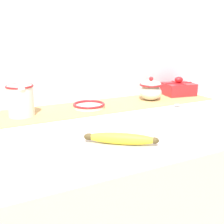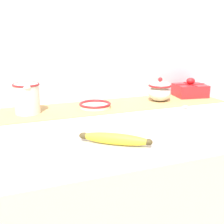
% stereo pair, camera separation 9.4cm
% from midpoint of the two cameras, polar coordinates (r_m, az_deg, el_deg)
% --- Properties ---
extents(back_wall, '(2.24, 0.04, 2.40)m').
position_cam_midpoint_polar(back_wall, '(1.28, -12.69, 15.42)').
color(back_wall, silver).
rests_on(back_wall, ground_plane).
extents(table_runner, '(1.33, 0.24, 0.00)m').
position_cam_midpoint_polar(table_runner, '(1.18, -9.96, 0.46)').
color(table_runner, tan).
rests_on(table_runner, countertop).
extents(cream_pitcher, '(0.10, 0.12, 0.12)m').
position_cam_midpoint_polar(cream_pitcher, '(1.12, -20.43, 2.37)').
color(cream_pitcher, white).
rests_on(cream_pitcher, countertop).
extents(sugar_bowl, '(0.11, 0.11, 0.11)m').
position_cam_midpoint_polar(sugar_bowl, '(1.33, 5.86, 4.50)').
color(sugar_bowl, white).
rests_on(sugar_bowl, countertop).
extents(small_dish, '(0.14, 0.14, 0.02)m').
position_cam_midpoint_polar(small_dish, '(1.19, -6.98, 1.30)').
color(small_dish, white).
rests_on(small_dish, countertop).
extents(banana, '(0.19, 0.15, 0.03)m').
position_cam_midpoint_polar(banana, '(0.80, -1.60, -5.48)').
color(banana, yellow).
rests_on(banana, countertop).
extents(spoon, '(0.20, 0.04, 0.01)m').
position_cam_midpoint_polar(spoon, '(1.23, 10.45, 1.22)').
color(spoon, silver).
rests_on(spoon, countertop).
extents(gift_box, '(0.16, 0.15, 0.09)m').
position_cam_midpoint_polar(gift_box, '(1.47, 11.52, 4.68)').
color(gift_box, red).
rests_on(gift_box, countertop).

